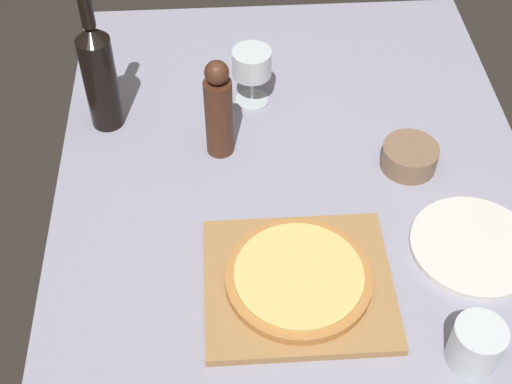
{
  "coord_description": "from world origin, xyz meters",
  "views": [
    {
      "loc": [
        -0.14,
        -0.83,
        1.85
      ],
      "look_at": [
        -0.09,
        0.1,
        0.83
      ],
      "focal_mm": 50.0,
      "sensor_mm": 36.0,
      "label": 1
    }
  ],
  "objects_px": {
    "wine_bottle": "(99,74)",
    "wine_glass": "(252,65)",
    "pepper_mill": "(219,111)",
    "pizza": "(299,277)",
    "small_bowl": "(409,157)"
  },
  "relations": [
    {
      "from": "wine_bottle",
      "to": "wine_glass",
      "type": "bearing_deg",
      "value": 9.14
    },
    {
      "from": "pepper_mill",
      "to": "wine_glass",
      "type": "bearing_deg",
      "value": 63.83
    },
    {
      "from": "wine_bottle",
      "to": "wine_glass",
      "type": "distance_m",
      "value": 0.33
    },
    {
      "from": "pizza",
      "to": "wine_glass",
      "type": "xyz_separation_m",
      "value": [
        -0.05,
        0.53,
        0.07
      ]
    },
    {
      "from": "small_bowl",
      "to": "wine_glass",
      "type": "bearing_deg",
      "value": 143.83
    },
    {
      "from": "wine_bottle",
      "to": "small_bowl",
      "type": "relative_size",
      "value": 2.93
    },
    {
      "from": "wine_glass",
      "to": "small_bowl",
      "type": "relative_size",
      "value": 1.18
    },
    {
      "from": "pepper_mill",
      "to": "small_bowl",
      "type": "distance_m",
      "value": 0.41
    },
    {
      "from": "pizza",
      "to": "wine_bottle",
      "type": "xyz_separation_m",
      "value": [
        -0.38,
        0.47,
        0.11
      ]
    },
    {
      "from": "small_bowl",
      "to": "pizza",
      "type": "bearing_deg",
      "value": -131.79
    },
    {
      "from": "wine_bottle",
      "to": "wine_glass",
      "type": "relative_size",
      "value": 2.47
    },
    {
      "from": "pizza",
      "to": "wine_glass",
      "type": "relative_size",
      "value": 1.92
    },
    {
      "from": "pizza",
      "to": "wine_bottle",
      "type": "height_order",
      "value": "wine_bottle"
    },
    {
      "from": "wine_glass",
      "to": "small_bowl",
      "type": "height_order",
      "value": "wine_glass"
    },
    {
      "from": "pizza",
      "to": "small_bowl",
      "type": "xyz_separation_m",
      "value": [
        0.26,
        0.29,
        -0.0
      ]
    }
  ]
}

